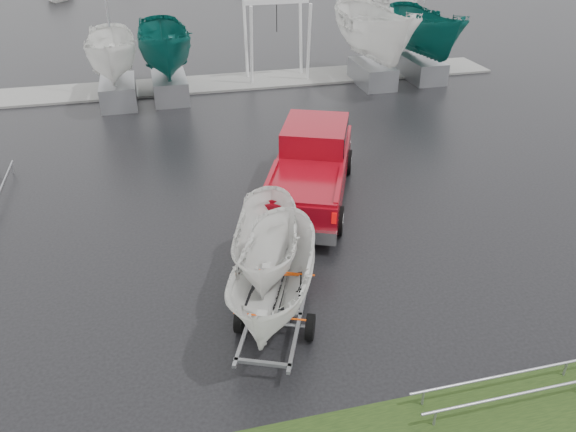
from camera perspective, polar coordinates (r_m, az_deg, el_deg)
The scene contains 10 objects.
ground_plane at distance 18.61m, azimuth -1.22°, elevation 2.10°, with size 120.00×120.00×0.00m, color black.
dock at distance 30.53m, azimuth -6.86°, elevation 13.28°, with size 30.00×3.00×0.12m, color gray.
pickup_truck at distance 18.27m, azimuth 2.46°, elevation 5.48°, with size 4.57×6.86×2.17m.
trailer_hitched at distance 11.58m, azimuth -1.31°, elevation -1.22°, with size 2.49×3.78×4.96m.
trailer_parked at distance 12.99m, azimuth -2.15°, elevation 1.56°, with size 2.14×3.79×4.63m.
boat_hoist at distance 30.42m, azimuth -1.15°, elevation 18.51°, with size 3.30×2.18×4.12m.
keelboat_0 at distance 27.58m, azimuth -17.77°, elevation 17.91°, with size 2.26×3.20×10.43m.
keelboat_1 at distance 27.69m, azimuth -12.66°, elevation 19.36°, with size 2.47×3.20×7.68m.
mast_rack_2 at distance 13.05m, azimuth 27.18°, elevation -13.85°, with size 7.00×0.56×0.06m.
moored_boat_6 at distance 52.93m, azimuth 10.80°, elevation 19.99°, with size 2.69×2.74×10.92m.
Camera 1 is at (-3.61, -16.06, 8.68)m, focal length 35.00 mm.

